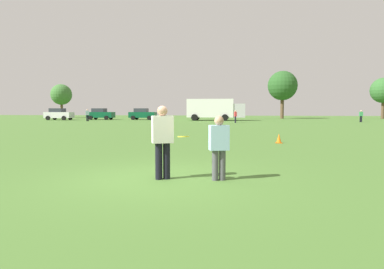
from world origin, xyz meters
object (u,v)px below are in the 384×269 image
object	(u,v)px
player_thrower	(163,138)
box_truck	(215,109)
parked_car_near_left	(59,114)
parked_car_mid_left	(100,114)
frisbee	(183,137)
bystander_field_marshal	(361,115)
bystander_sideline_watcher	(235,116)
traffic_cone	(279,139)
bystander_far_jogger	(87,114)
parked_car_center	(142,114)
player_defender	(219,144)

from	to	relation	value
player_thrower	box_truck	xyz separation A→B (m)	(-1.70, 41.79, 0.76)
parked_car_near_left	parked_car_mid_left	world-z (taller)	same
frisbee	parked_car_mid_left	bearing A→B (deg)	115.46
parked_car_mid_left	bystander_field_marshal	size ratio (longest dim) A/B	2.73
bystander_sideline_watcher	parked_car_near_left	bearing A→B (deg)	165.24
traffic_cone	parked_car_mid_left	bearing A→B (deg)	125.09
player_thrower	bystander_field_marshal	size ratio (longest dim) A/B	1.14
bystander_far_jogger	parked_car_center	bearing A→B (deg)	50.46
parked_car_near_left	parked_car_mid_left	xyz separation A→B (m)	(5.82, 2.35, 0.00)
parked_car_near_left	parked_car_center	world-z (taller)	same
bystander_field_marshal	frisbee	bearing A→B (deg)	-113.94
bystander_far_jogger	traffic_cone	bearing A→B (deg)	-50.03
traffic_cone	box_truck	bearing A→B (deg)	99.56
parked_car_center	parked_car_mid_left	bearing A→B (deg)	-175.43
parked_car_center	box_truck	xyz separation A→B (m)	(11.64, -1.94, 0.83)
player_thrower	parked_car_near_left	world-z (taller)	parked_car_near_left
player_defender	parked_car_center	xyz separation A→B (m)	(-14.68, 43.66, 0.07)
parked_car_near_left	bystander_sideline_watcher	distance (m)	28.33
traffic_cone	parked_car_mid_left	world-z (taller)	parked_car_mid_left
player_thrower	parked_car_mid_left	xyz separation A→B (m)	(-20.12, 43.19, -0.07)
player_thrower	player_defender	world-z (taller)	player_thrower
box_truck	parked_car_mid_left	bearing A→B (deg)	175.66
bystander_sideline_watcher	traffic_cone	bearing A→B (deg)	-84.51
box_truck	player_defender	bearing A→B (deg)	-85.82
bystander_far_jogger	parked_car_mid_left	bearing A→B (deg)	97.78
player_thrower	bystander_sideline_watcher	world-z (taller)	player_thrower
parked_car_mid_left	bystander_far_jogger	bearing A→B (deg)	-82.22
parked_car_mid_left	box_truck	world-z (taller)	box_truck
parked_car_mid_left	bystander_sideline_watcher	size ratio (longest dim) A/B	2.71
frisbee	traffic_cone	xyz separation A→B (m)	(3.25, 9.37, -0.83)
bystander_sideline_watcher	bystander_field_marshal	size ratio (longest dim) A/B	1.01
parked_car_mid_left	bystander_sideline_watcher	world-z (taller)	parked_car_mid_left
player_thrower	parked_car_mid_left	world-z (taller)	parked_car_mid_left
player_defender	parked_car_mid_left	world-z (taller)	parked_car_mid_left
traffic_cone	frisbee	bearing A→B (deg)	-109.15
player_defender	parked_car_mid_left	distance (m)	48.17
bystander_field_marshal	bystander_sideline_watcher	bearing A→B (deg)	-163.88
parked_car_near_left	bystander_sideline_watcher	size ratio (longest dim) A/B	2.71
player_defender	bystander_field_marshal	distance (m)	41.58
parked_car_center	player_defender	bearing A→B (deg)	-71.41
parked_car_mid_left	box_truck	xyz separation A→B (m)	(18.42, -1.40, 0.83)
traffic_cone	parked_car_near_left	size ratio (longest dim) A/B	0.11
player_defender	parked_car_center	distance (m)	46.07
player_thrower	parked_car_mid_left	size ratio (longest dim) A/B	0.42
player_thrower	bystander_far_jogger	size ratio (longest dim) A/B	1.05
parked_car_mid_left	bystander_sideline_watcher	xyz separation A→B (m)	(21.57, -9.57, -0.04)
player_defender	parked_car_mid_left	size ratio (longest dim) A/B	0.36
bystander_sideline_watcher	bystander_far_jogger	distance (m)	20.88
bystander_far_jogger	bystander_field_marshal	size ratio (longest dim) A/B	1.08
player_defender	parked_car_near_left	size ratio (longest dim) A/B	0.36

